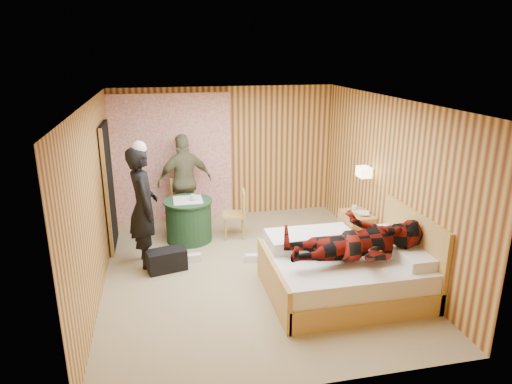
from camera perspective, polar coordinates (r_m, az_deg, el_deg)
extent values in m
cube|color=tan|center=(6.89, -0.64, -9.82)|extent=(4.20, 5.00, 0.01)
cube|color=white|center=(6.16, -0.72, 11.33)|extent=(4.20, 5.00, 0.01)
cube|color=#E0B656|center=(8.79, -3.92, 4.91)|extent=(4.20, 0.02, 2.50)
cube|color=#E0B656|center=(6.36, -19.56, -1.03)|extent=(0.02, 5.00, 2.50)
cube|color=#E0B656|center=(7.11, 16.15, 1.21)|extent=(0.02, 5.00, 2.50)
cube|color=white|center=(8.66, -10.42, 4.11)|extent=(2.20, 0.08, 2.40)
cube|color=black|center=(7.75, -17.91, 0.63)|extent=(0.06, 0.90, 2.05)
cylinder|color=gold|center=(7.44, 13.91, 2.49)|extent=(0.18, 0.04, 0.04)
cube|color=beige|center=(7.41, 13.35, 2.46)|extent=(0.18, 0.24, 0.16)
cube|color=tan|center=(6.36, 10.95, -11.10)|extent=(1.98, 1.59, 0.30)
cube|color=silver|center=(6.24, 11.10, -8.89)|extent=(1.92, 1.53, 0.25)
cube|color=tan|center=(6.01, 2.10, -11.17)|extent=(0.06, 1.59, 0.56)
cube|color=tan|center=(6.60, 18.91, -6.84)|extent=(0.06, 1.59, 1.09)
cube|color=white|center=(6.19, 19.23, -7.82)|extent=(0.38, 0.55, 0.14)
cube|color=white|center=(6.79, 16.01, -5.25)|extent=(0.38, 0.55, 0.14)
cube|color=silver|center=(6.41, 6.79, -5.84)|extent=(1.19, 0.60, 0.18)
cube|color=tan|center=(7.74, 12.42, -4.67)|extent=(0.43, 0.59, 0.59)
cube|color=tan|center=(7.67, 12.51, -3.38)|extent=(0.45, 0.61, 0.03)
cylinder|color=#214928|center=(7.88, -8.39, -3.59)|extent=(0.77, 0.77, 0.70)
cylinder|color=#214928|center=(7.76, -8.51, -1.14)|extent=(0.83, 0.83, 0.03)
cube|color=white|center=(7.75, -8.51, -0.99)|extent=(0.59, 0.59, 0.01)
cube|color=tan|center=(8.39, -8.70, -1.57)|extent=(0.54, 0.54, 0.05)
cube|color=tan|center=(8.48, -9.31, 0.38)|extent=(0.41, 0.19, 0.46)
cylinder|color=tan|center=(8.26, -9.21, -3.64)|extent=(0.04, 0.04, 0.43)
cylinder|color=tan|center=(8.68, -8.07, -2.53)|extent=(0.04, 0.04, 0.43)
cube|color=tan|center=(7.93, -2.77, -2.87)|extent=(0.43, 0.43, 0.05)
cube|color=tan|center=(7.86, -1.54, -1.29)|extent=(0.09, 0.38, 0.41)
cylinder|color=tan|center=(8.14, -3.86, -3.92)|extent=(0.04, 0.04, 0.39)
cylinder|color=tan|center=(7.86, -1.59, -4.67)|extent=(0.04, 0.04, 0.39)
cube|color=black|center=(6.97, -11.10, -8.34)|extent=(0.62, 0.42, 0.32)
cube|color=white|center=(7.22, -7.93, -8.15)|extent=(0.27, 0.12, 0.12)
cube|color=white|center=(7.14, -0.33, -8.25)|extent=(0.27, 0.14, 0.11)
imported|color=black|center=(6.97, -13.90, -1.82)|extent=(0.53, 0.73, 1.83)
imported|color=#6E6C49|center=(8.37, -8.88, 1.35)|extent=(1.08, 0.65, 1.72)
imported|color=maroon|center=(5.87, 12.62, -4.81)|extent=(0.86, 0.67, 1.77)
imported|color=white|center=(7.59, 12.72, -2.68)|extent=(0.26, 0.28, 0.02)
imported|color=white|center=(7.59, 12.73, -2.54)|extent=(0.24, 0.27, 0.02)
imported|color=white|center=(7.73, 12.19, -1.98)|extent=(0.13, 0.13, 0.09)
imported|color=white|center=(7.69, -7.76, -0.68)|extent=(0.16, 0.16, 0.10)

